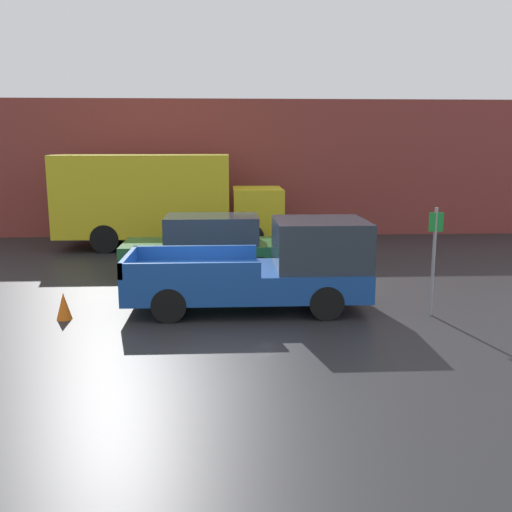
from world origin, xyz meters
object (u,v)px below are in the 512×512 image
Objects in this scene: car at (209,245)px; delivery_truck at (160,198)px; pickup_truck at (271,268)px; newspaper_box at (179,224)px; traffic_cone at (64,306)px; parking_sign at (434,255)px.

delivery_truck reaches higher than car.
delivery_truck is at bearing 112.55° from pickup_truck.
delivery_truck is (-1.82, 4.42, 0.92)m from car.
newspaper_box is 1.79× the size of traffic_cone.
parking_sign is (3.38, -0.74, 0.39)m from pickup_truck.
pickup_truck is 10.48m from newspaper_box.
traffic_cone is at bearing -124.99° from car.
newspaper_box reaches higher than traffic_cone.
car is 5.12m from traffic_cone.
parking_sign is (4.87, -4.28, 0.49)m from car.
traffic_cone is (-7.79, 0.11, -1.02)m from parking_sign.
car reaches higher than newspaper_box.
parking_sign is (6.68, -8.69, -0.44)m from delivery_truck.
parking_sign is at bearing -60.09° from newspaper_box.
car reaches higher than traffic_cone.
pickup_truck is 3.48m from parking_sign.
parking_sign is 7.85m from traffic_cone.
delivery_truck is at bearing 112.35° from car.
parking_sign is 4.04× the size of traffic_cone.
parking_sign reaches higher than newspaper_box.
pickup_truck is 9.16× the size of traffic_cone.
delivery_truck is (-3.30, 7.95, 0.82)m from pickup_truck.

